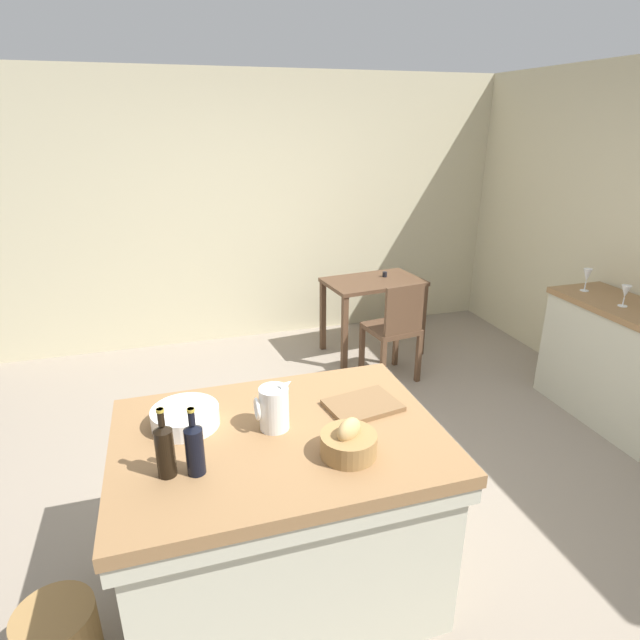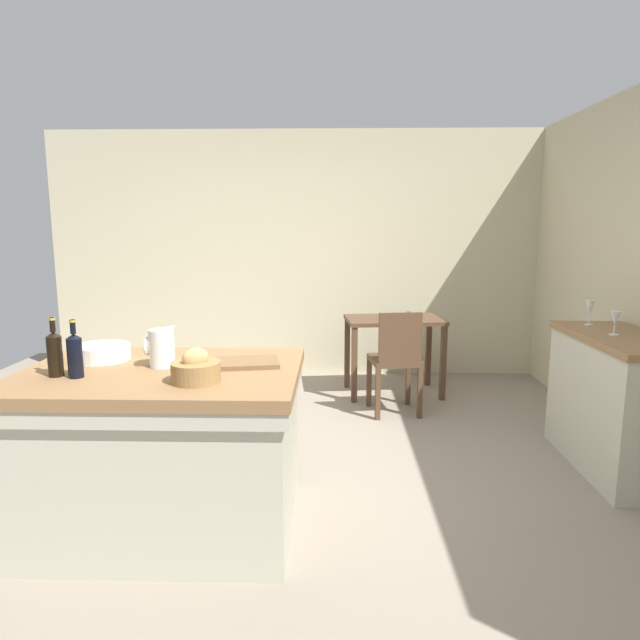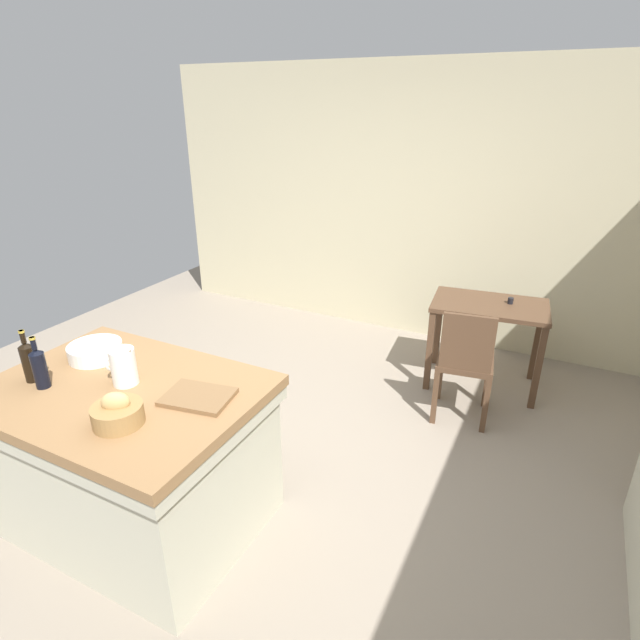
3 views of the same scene
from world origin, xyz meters
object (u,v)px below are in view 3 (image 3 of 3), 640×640
Objects in this scene: bread_basket at (118,413)px; wooden_chair at (465,361)px; writing_desk at (488,317)px; wash_bowl at (95,351)px; wicker_hamper at (9,460)px; wine_bottle_amber at (29,361)px; island_table at (132,451)px; wine_bottle_dark at (39,367)px; cutting_board at (198,397)px; pitcher at (123,366)px.

wooden_chair is at bearing 60.44° from bread_basket.
writing_desk is 3.20× the size of wash_bowl.
wicker_hamper is at bearing -151.47° from wash_bowl.
wine_bottle_amber is at bearing -133.39° from wooden_chair.
wash_bowl reaches higher than island_table.
wooden_chair is 2.73m from wine_bottle_dark.
writing_desk is at bearing 59.26° from island_table.
bread_basket reaches higher than wicker_hamper.
wine_bottle_amber is at bearing -164.60° from cutting_board.
pitcher is 0.72× the size of cutting_board.
cutting_board is (0.19, 0.33, -0.05)m from bread_basket.
island_table is at bearing 25.05° from wine_bottle_dark.
wine_bottle_amber is 0.91× the size of wicker_hamper.
wine_bottle_dark is 0.11m from wine_bottle_amber.
writing_desk is (1.46, 2.45, 0.15)m from island_table.
wooden_chair is 2.49m from wash_bowl.
bread_basket is (-1.18, -2.08, 0.44)m from wooden_chair.
pitcher is 1.03× the size of bread_basket.
writing_desk is at bearing 46.77° from wicker_hamper.
pitcher is at bearing 131.68° from bread_basket.
cutting_board reaches higher than wicker_hamper.
writing_desk is 3.26m from wine_bottle_amber.
island_table is 0.51m from pitcher.
wine_bottle_dark reaches higher than wash_bowl.
cutting_board is 1.14× the size of wine_bottle_amber.
wicker_hamper is (-1.41, -0.24, -0.74)m from cutting_board.
island_table reaches higher than wicker_hamper.
bread_basket is at bearing -114.45° from writing_desk.
pitcher is 0.82× the size of wine_bottle_amber.
pitcher is 0.75× the size of wicker_hamper.
island_table is 0.72m from wine_bottle_amber.
writing_desk is 4.13× the size of bread_basket.
pitcher reaches higher than writing_desk.
wash_bowl is 1.05× the size of wine_bottle_dark.
wash_bowl is 0.93× the size of wicker_hamper.
wash_bowl is at bearing 160.17° from pitcher.
writing_desk is at bearing 66.39° from cutting_board.
cutting_board is at bearing -6.09° from wash_bowl.
cutting_board is (-1.03, -2.36, 0.27)m from writing_desk.
island_table is 4.98× the size of wine_bottle_dark.
wash_bowl reaches higher than cutting_board.
island_table is 4.74× the size of wash_bowl.
wine_bottle_dark is at bearing -2.83° from wicker_hamper.
bread_basket is 0.80× the size of wine_bottle_amber.
writing_desk is 2.98× the size of wicker_hamper.
cutting_board is at bearing 59.84° from bread_basket.
island_table is 1.56× the size of wooden_chair.
wooden_chair reaches higher than wicker_hamper.
wooden_chair is at bearing 60.55° from cutting_board.
wine_bottle_dark is (0.02, -0.35, 0.07)m from wash_bowl.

